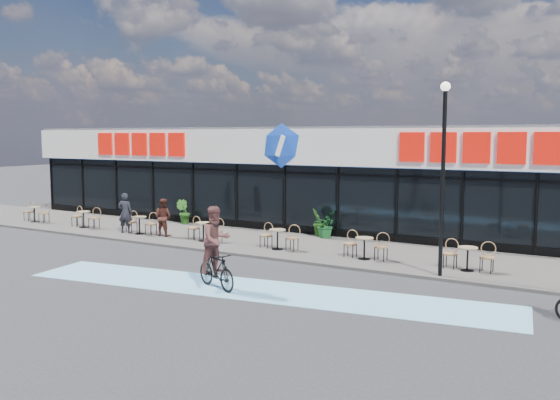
% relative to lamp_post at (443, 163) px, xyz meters
% --- Properties ---
extents(ground, '(120.00, 120.00, 0.00)m').
position_rel_lamp_post_xyz_m(ground, '(-8.01, -2.30, -3.43)').
color(ground, '#28282B').
rests_on(ground, ground).
extents(sidewalk, '(44.00, 5.00, 0.10)m').
position_rel_lamp_post_xyz_m(sidewalk, '(-8.01, 2.20, -3.38)').
color(sidewalk, '#504C47').
rests_on(sidewalk, ground).
extents(bike_lane, '(14.17, 4.13, 0.01)m').
position_rel_lamp_post_xyz_m(bike_lane, '(-4.01, -3.80, -3.42)').
color(bike_lane, '#78BBE2').
rests_on(bike_lane, ground).
extents(building, '(30.60, 6.57, 4.75)m').
position_rel_lamp_post_xyz_m(building, '(-8.01, 7.63, -1.09)').
color(building, black).
rests_on(building, ground).
extents(lamp_post, '(0.28, 0.28, 5.66)m').
position_rel_lamp_post_xyz_m(lamp_post, '(0.00, 0.00, 0.00)').
color(lamp_post, black).
rests_on(lamp_post, sidewalk).
extents(bistro_set_0, '(1.54, 0.62, 0.90)m').
position_rel_lamp_post_xyz_m(bistro_set_0, '(-19.74, 1.15, -2.87)').
color(bistro_set_0, '#9E8865').
rests_on(bistro_set_0, sidewalk).
extents(bistro_set_1, '(1.54, 0.62, 0.90)m').
position_rel_lamp_post_xyz_m(bistro_set_1, '(-16.36, 1.15, -2.87)').
color(bistro_set_1, '#9E8865').
rests_on(bistro_set_1, sidewalk).
extents(bistro_set_2, '(1.54, 0.62, 0.90)m').
position_rel_lamp_post_xyz_m(bistro_set_2, '(-12.98, 1.15, -2.87)').
color(bistro_set_2, '#9E8865').
rests_on(bistro_set_2, sidewalk).
extents(bistro_set_3, '(1.54, 0.62, 0.90)m').
position_rel_lamp_post_xyz_m(bistro_set_3, '(-9.60, 1.15, -2.87)').
color(bistro_set_3, '#9E8865').
rests_on(bistro_set_3, sidewalk).
extents(bistro_set_4, '(1.54, 0.62, 0.90)m').
position_rel_lamp_post_xyz_m(bistro_set_4, '(-6.21, 1.15, -2.87)').
color(bistro_set_4, '#9E8865').
rests_on(bistro_set_4, sidewalk).
extents(bistro_set_5, '(1.54, 0.62, 0.90)m').
position_rel_lamp_post_xyz_m(bistro_set_5, '(-2.83, 1.15, -2.87)').
color(bistro_set_5, '#9E8865').
rests_on(bistro_set_5, sidewalk).
extents(bistro_set_6, '(1.54, 0.62, 0.90)m').
position_rel_lamp_post_xyz_m(bistro_set_6, '(0.55, 1.15, -2.87)').
color(bistro_set_6, '#9E8865').
rests_on(bistro_set_6, sidewalk).
extents(potted_plant_left, '(0.76, 0.68, 1.14)m').
position_rel_lamp_post_xyz_m(potted_plant_left, '(-13.20, 4.20, -2.76)').
color(potted_plant_left, '#255719').
rests_on(potted_plant_left, sidewalk).
extents(potted_plant_mid, '(1.13, 1.19, 1.04)m').
position_rel_lamp_post_xyz_m(potted_plant_mid, '(-5.85, 4.19, -2.81)').
color(potted_plant_mid, '#175322').
rests_on(potted_plant_mid, sidewalk).
extents(potted_plant_right, '(0.57, 0.69, 1.17)m').
position_rel_lamp_post_xyz_m(potted_plant_right, '(-6.18, 4.31, -2.74)').
color(potted_plant_right, '#224E16').
rests_on(potted_plant_right, sidewalk).
extents(patron_left, '(0.73, 0.62, 1.71)m').
position_rel_lamp_post_xyz_m(patron_left, '(-13.67, 0.95, -2.47)').
color(patron_left, black).
rests_on(patron_left, sidewalk).
extents(patron_right, '(0.81, 0.66, 1.56)m').
position_rel_lamp_post_xyz_m(patron_right, '(-11.77, 1.18, -2.55)').
color(patron_right, '#401E17').
rests_on(patron_right, sidewalk).
extents(cyclist_a, '(1.81, 1.11, 2.31)m').
position_rel_lamp_post_xyz_m(cyclist_a, '(-5.03, -4.27, -2.42)').
color(cyclist_a, black).
rests_on(cyclist_a, ground).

